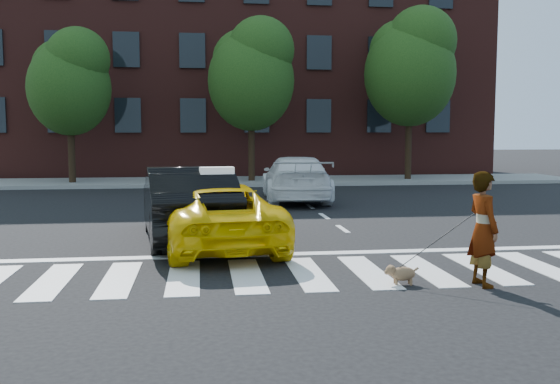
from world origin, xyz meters
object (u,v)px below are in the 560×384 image
Objects in this scene: tree_right at (411,63)px; black_sedan at (187,203)px; tree_mid at (252,70)px; tree_left at (70,78)px; taxi at (217,215)px; dog at (400,273)px; white_suv at (296,179)px; woman at (483,229)px.

tree_right reaches higher than black_sedan.
tree_left is at bearing 180.00° from tree_mid.
taxi is 4.33m from dog.
tree_right is at bearing -129.27° from white_suv.
tree_right is 1.61× the size of black_sedan.
dog is at bearing -87.69° from tree_mid.
dog is at bearing 92.67° from white_suv.
tree_mid is (7.50, -0.00, 0.41)m from tree_left.
tree_mid is 13.30× the size of dog.
woman is (-5.08, -18.10, -4.40)m from tree_right.
woman is (1.92, -18.10, -3.99)m from tree_mid.
white_suv is 11.49m from woman.
tree_right reaches higher than woman.
black_sedan is 2.78× the size of woman.
tree_left is at bearing -75.60° from taxi.
tree_right is 4.47× the size of woman.
black_sedan is (-0.60, 0.87, 0.14)m from taxi.
dog is at bearing -109.34° from tree_right.
tree_left is 15.98m from taxi.
tree_mid is at bearing 180.00° from tree_right.
taxi is at bearing -68.99° from tree_left.
black_sedan is at bearing -124.99° from tree_right.
black_sedan is 8.98× the size of dog.
taxi is 0.92× the size of white_suv.
tree_mid is at bearing -107.41° from black_sedan.
tree_right is (7.00, -0.00, 0.41)m from tree_mid.
black_sedan is (4.97, -13.62, -3.65)m from tree_left.
tree_left is at bearing 21.60° from woman.
woman is (4.45, -4.47, 0.07)m from black_sedan.
taxi is 2.70× the size of woman.
tree_mid is 4.12× the size of woman.
tree_right is 14.43× the size of dog.
tree_mid is at bearing -79.18° from white_suv.
tree_left is 14.52m from tree_right.
tree_mid is 7.01m from tree_right.
woman is 3.23× the size of dog.
black_sedan is (-2.53, -13.62, -4.06)m from tree_mid.
tree_mid is 7.87m from white_suv.
taxi is at bearing -121.65° from tree_right.
taxi is (5.57, -14.50, -3.79)m from tree_left.
dog is at bearing 120.49° from black_sedan.
taxi is at bearing 131.05° from dog.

